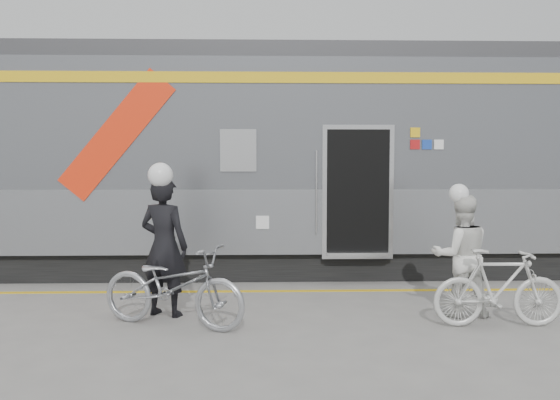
{
  "coord_description": "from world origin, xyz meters",
  "views": [
    {
      "loc": [
        0.28,
        -7.17,
        2.11
      ],
      "look_at": [
        0.52,
        1.6,
        1.5
      ],
      "focal_mm": 38.0,
      "sensor_mm": 36.0,
      "label": 1
    }
  ],
  "objects_px": {
    "bicycle_right": "(499,288)",
    "man": "(164,246)",
    "woman": "(461,256)",
    "bicycle_left": "(173,286)"
  },
  "relations": [
    {
      "from": "woman",
      "to": "man",
      "type": "bearing_deg",
      "value": -0.62
    },
    {
      "from": "man",
      "to": "woman",
      "type": "height_order",
      "value": "man"
    },
    {
      "from": "man",
      "to": "woman",
      "type": "distance_m",
      "value": 3.99
    },
    {
      "from": "bicycle_left",
      "to": "woman",
      "type": "bearing_deg",
      "value": -62.08
    },
    {
      "from": "bicycle_left",
      "to": "bicycle_right",
      "type": "height_order",
      "value": "bicycle_left"
    },
    {
      "from": "man",
      "to": "bicycle_left",
      "type": "height_order",
      "value": "man"
    },
    {
      "from": "man",
      "to": "woman",
      "type": "xyz_separation_m",
      "value": [
        3.99,
        -0.12,
        -0.12
      ]
    },
    {
      "from": "woman",
      "to": "bicycle_right",
      "type": "height_order",
      "value": "woman"
    },
    {
      "from": "bicycle_left",
      "to": "woman",
      "type": "xyz_separation_m",
      "value": [
        3.79,
        0.43,
        0.3
      ]
    },
    {
      "from": "bicycle_right",
      "to": "man",
      "type": "bearing_deg",
      "value": 82.22
    }
  ]
}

